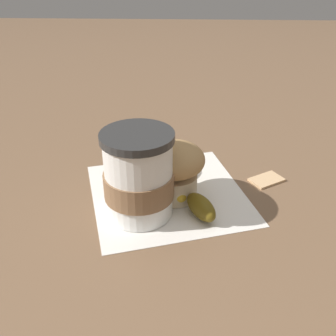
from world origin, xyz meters
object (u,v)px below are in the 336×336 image
Objects in this scene: banana at (183,186)px; sugar_packet at (267,179)px; coffee_cup at (139,177)px; muffin at (175,168)px.

sugar_packet is at bearing -70.15° from banana.
muffin is at bearing -48.40° from coffee_cup.
banana is at bearing -52.56° from coffee_cup.
coffee_cup is at bearing 127.44° from banana.
muffin is 1.70× the size of sugar_packet.
banana is 3.38× the size of sugar_packet.
banana is 0.14m from sugar_packet.
muffin is 0.16m from sugar_packet.
banana is (0.04, -0.06, -0.04)m from coffee_cup.
sugar_packet is (0.05, -0.13, -0.01)m from banana.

